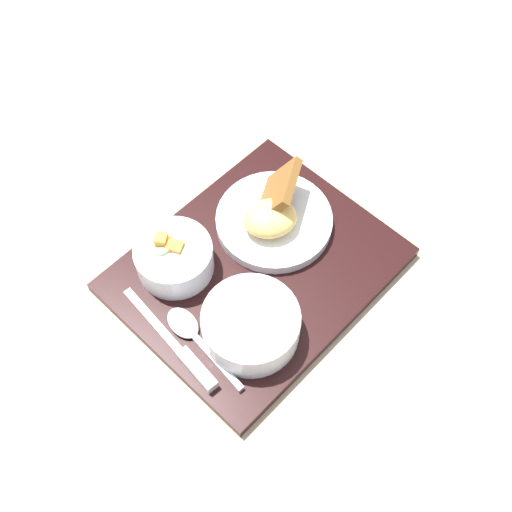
{
  "coord_description": "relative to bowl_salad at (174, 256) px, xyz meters",
  "views": [
    {
      "loc": [
        -0.34,
        -0.32,
        0.84
      ],
      "look_at": [
        0.0,
        0.0,
        0.05
      ],
      "focal_mm": 45.0,
      "sensor_mm": 36.0,
      "label": 1
    }
  ],
  "objects": [
    {
      "name": "knife",
      "position": [
        -0.09,
        -0.12,
        -0.02
      ],
      "size": [
        0.03,
        0.2,
        0.02
      ],
      "rotation": [
        0.0,
        0.0,
        1.47
      ],
      "color": "silver",
      "rests_on": "serving_tray"
    },
    {
      "name": "bowl_soup",
      "position": [
        -0.0,
        -0.15,
        -0.0
      ],
      "size": [
        0.13,
        0.13,
        0.05
      ],
      "color": "silver",
      "rests_on": "serving_tray"
    },
    {
      "name": "spoon",
      "position": [
        -0.06,
        -0.1,
        -0.02
      ],
      "size": [
        0.04,
        0.16,
        0.01
      ],
      "rotation": [
        0.0,
        0.0,
        1.47
      ],
      "color": "silver",
      "rests_on": "serving_tray"
    },
    {
      "name": "bowl_salad",
      "position": [
        0.0,
        0.0,
        0.0
      ],
      "size": [
        0.11,
        0.11,
        0.06
      ],
      "color": "silver",
      "rests_on": "serving_tray"
    },
    {
      "name": "ground_plane",
      "position": [
        0.08,
        -0.09,
        -0.05
      ],
      "size": [
        4.0,
        4.0,
        0.0
      ],
      "primitive_type": "plane",
      "color": "tan"
    },
    {
      "name": "serving_tray",
      "position": [
        0.08,
        -0.09,
        -0.04
      ],
      "size": [
        0.39,
        0.32,
        0.02
      ],
      "color": "black",
      "rests_on": "ground_plane"
    },
    {
      "name": "plate_main",
      "position": [
        0.15,
        -0.05,
        -0.01
      ],
      "size": [
        0.18,
        0.18,
        0.08
      ],
      "color": "silver",
      "rests_on": "serving_tray"
    }
  ]
}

